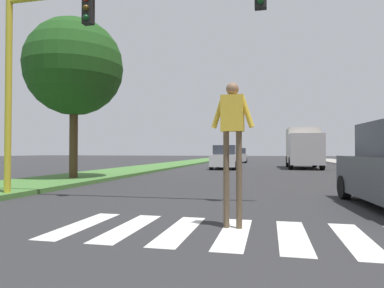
{
  "coord_description": "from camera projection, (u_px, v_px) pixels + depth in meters",
  "views": [
    {
      "loc": [
        0.55,
        3.12,
        1.31
      ],
      "look_at": [
        -2.59,
        17.03,
        1.61
      ],
      "focal_mm": 32.05,
      "sensor_mm": 36.0,
      "label": 1
    }
  ],
  "objects": [
    {
      "name": "truck_box_delivery",
      "position": [
        303.0,
        147.0,
        26.33
      ],
      "size": [
        2.4,
        6.2,
        3.1
      ],
      "color": "#B7B7BC",
      "rests_on": "ground_plane"
    },
    {
      "name": "median_strip",
      "position": [
        153.0,
        167.0,
        26.15
      ],
      "size": [
        3.63,
        64.0,
        0.15
      ],
      "primitive_type": "cube",
      "color": "#477A38",
      "rests_on": "ground_plane"
    },
    {
      "name": "sedan_distant",
      "position": [
        239.0,
        156.0,
        39.63
      ],
      "size": [
        2.01,
        4.65,
        1.66
      ],
      "color": "#B7B7BC",
      "rests_on": "ground_plane"
    },
    {
      "name": "pedestrian_performer",
      "position": [
        232.0,
        131.0,
        5.86
      ],
      "size": [
        0.75,
        0.26,
        2.49
      ],
      "color": "brown",
      "rests_on": "ground_plane"
    },
    {
      "name": "crosswalk",
      "position": [
        234.0,
        233.0,
        5.47
      ],
      "size": [
        5.85,
        2.2,
        0.01
      ],
      "color": "silver",
      "rests_on": "ground_plane"
    },
    {
      "name": "ground_plane",
      "position": [
        262.0,
        168.0,
        26.31
      ],
      "size": [
        140.0,
        140.0,
        0.0
      ],
      "primitive_type": "plane",
      "color": "#2D2D30"
    },
    {
      "name": "traffic_light_gantry",
      "position": [
        86.0,
        38.0,
        9.14
      ],
      "size": [
        8.31,
        0.3,
        6.0
      ],
      "color": "gold",
      "rests_on": "median_strip"
    },
    {
      "name": "tree_mid",
      "position": [
        74.0,
        67.0,
        15.14
      ],
      "size": [
        4.28,
        4.28,
        7.04
      ],
      "color": "#4C3823",
      "rests_on": "median_strip"
    },
    {
      "name": "sedan_midblock",
      "position": [
        226.0,
        158.0,
        25.29
      ],
      "size": [
        1.87,
        4.19,
        1.74
      ],
      "color": "silver",
      "rests_on": "ground_plane"
    }
  ]
}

